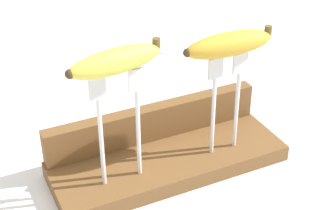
# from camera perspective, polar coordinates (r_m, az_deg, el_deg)

# --- Properties ---
(ground_plane) EXTENTS (3.00, 3.00, 0.00)m
(ground_plane) POSITION_cam_1_polar(r_m,az_deg,el_deg) (0.92, 0.00, -6.88)
(ground_plane) COLOR silver
(wooden_board) EXTENTS (0.41, 0.15, 0.03)m
(wooden_board) POSITION_cam_1_polar(r_m,az_deg,el_deg) (0.91, 0.00, -6.17)
(wooden_board) COLOR brown
(wooden_board) RESTS_ON ground
(board_backstop) EXTENTS (0.40, 0.03, 0.06)m
(board_backstop) POSITION_cam_1_polar(r_m,az_deg,el_deg) (0.93, -1.61, -1.88)
(board_backstop) COLOR brown
(board_backstop) RESTS_ON wooden_board
(fork_stand_left) EXTENTS (0.09, 0.01, 0.19)m
(fork_stand_left) POSITION_cam_1_polar(r_m,az_deg,el_deg) (0.79, -5.39, -1.48)
(fork_stand_left) COLOR silver
(fork_stand_left) RESTS_ON wooden_board
(fork_stand_right) EXTENTS (0.07, 0.01, 0.18)m
(fork_stand_right) POSITION_cam_1_polar(r_m,az_deg,el_deg) (0.87, 6.39, 1.09)
(fork_stand_right) COLOR silver
(fork_stand_right) RESTS_ON wooden_board
(banana_raised_left) EXTENTS (0.16, 0.06, 0.04)m
(banana_raised_left) POSITION_cam_1_polar(r_m,az_deg,el_deg) (0.74, -5.76, 4.83)
(banana_raised_left) COLOR #DBD147
(banana_raised_left) RESTS_ON fork_stand_left
(banana_raised_right) EXTENTS (0.16, 0.04, 0.04)m
(banana_raised_right) POSITION_cam_1_polar(r_m,az_deg,el_deg) (0.83, 6.75, 6.65)
(banana_raised_right) COLOR gold
(banana_raised_right) RESTS_ON fork_stand_right
(fork_fallen_near) EXTENTS (0.08, 0.15, 0.01)m
(fork_fallen_near) POSITION_cam_1_polar(r_m,az_deg,el_deg) (1.36, 7.46, 6.20)
(fork_fallen_near) COLOR silver
(fork_fallen_near) RESTS_ON ground
(fork_fallen_far) EXTENTS (0.16, 0.12, 0.01)m
(fork_fallen_far) POSITION_cam_1_polar(r_m,az_deg,el_deg) (1.33, 1.11, 5.82)
(fork_fallen_far) COLOR silver
(fork_fallen_far) RESTS_ON ground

